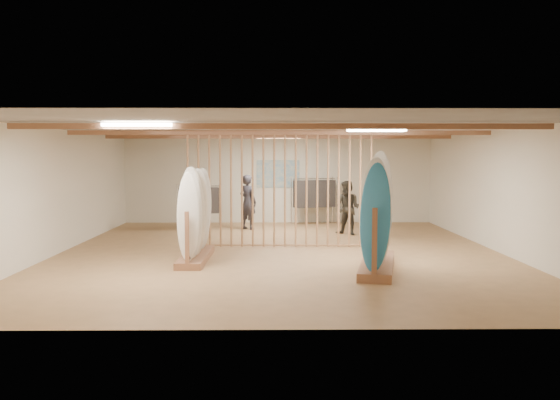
{
  "coord_description": "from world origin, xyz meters",
  "views": [
    {
      "loc": [
        -0.15,
        -13.39,
        2.22
      ],
      "look_at": [
        0.0,
        0.0,
        1.2
      ],
      "focal_mm": 38.0,
      "sensor_mm": 36.0,
      "label": 1
    }
  ],
  "objects_px": {
    "clothing_rack_a": "(199,200)",
    "shopper_b": "(348,204)",
    "rack_right": "(378,231)",
    "rack_left": "(196,230)",
    "clothing_rack_b": "(314,194)",
    "shopper_a": "(248,198)"
  },
  "relations": [
    {
      "from": "rack_right",
      "to": "shopper_b",
      "type": "height_order",
      "value": "rack_right"
    },
    {
      "from": "rack_right",
      "to": "shopper_a",
      "type": "distance_m",
      "value": 6.87
    },
    {
      "from": "clothing_rack_b",
      "to": "shopper_a",
      "type": "xyz_separation_m",
      "value": [
        -2.07,
        -1.15,
        -0.06
      ]
    },
    {
      "from": "shopper_a",
      "to": "clothing_rack_a",
      "type": "bearing_deg",
      "value": 43.85
    },
    {
      "from": "rack_left",
      "to": "shopper_b",
      "type": "xyz_separation_m",
      "value": [
        3.71,
        3.93,
        0.2
      ]
    },
    {
      "from": "rack_left",
      "to": "shopper_b",
      "type": "height_order",
      "value": "rack_left"
    },
    {
      "from": "shopper_b",
      "to": "clothing_rack_a",
      "type": "bearing_deg",
      "value": -159.8
    },
    {
      "from": "rack_left",
      "to": "clothing_rack_b",
      "type": "height_order",
      "value": "rack_left"
    },
    {
      "from": "rack_left",
      "to": "clothing_rack_b",
      "type": "xyz_separation_m",
      "value": [
        2.95,
        6.39,
        0.34
      ]
    },
    {
      "from": "clothing_rack_a",
      "to": "shopper_a",
      "type": "relative_size",
      "value": 0.73
    },
    {
      "from": "clothing_rack_a",
      "to": "clothing_rack_b",
      "type": "bearing_deg",
      "value": 7.74
    },
    {
      "from": "rack_right",
      "to": "clothing_rack_a",
      "type": "relative_size",
      "value": 2.07
    },
    {
      "from": "shopper_b",
      "to": "shopper_a",
      "type": "bearing_deg",
      "value": -169.12
    },
    {
      "from": "shopper_a",
      "to": "clothing_rack_b",
      "type": "bearing_deg",
      "value": -111.98
    },
    {
      "from": "clothing_rack_b",
      "to": "shopper_a",
      "type": "relative_size",
      "value": 0.82
    },
    {
      "from": "rack_left",
      "to": "clothing_rack_a",
      "type": "relative_size",
      "value": 1.76
    },
    {
      "from": "rack_right",
      "to": "shopper_a",
      "type": "relative_size",
      "value": 1.5
    },
    {
      "from": "rack_right",
      "to": "clothing_rack_b",
      "type": "height_order",
      "value": "rack_right"
    },
    {
      "from": "clothing_rack_a",
      "to": "clothing_rack_b",
      "type": "height_order",
      "value": "clothing_rack_b"
    },
    {
      "from": "shopper_a",
      "to": "shopper_b",
      "type": "bearing_deg",
      "value": -165.74
    },
    {
      "from": "clothing_rack_a",
      "to": "shopper_b",
      "type": "height_order",
      "value": "shopper_b"
    },
    {
      "from": "rack_right",
      "to": "clothing_rack_b",
      "type": "bearing_deg",
      "value": 107.84
    }
  ]
}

